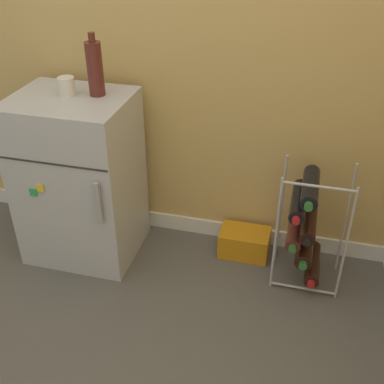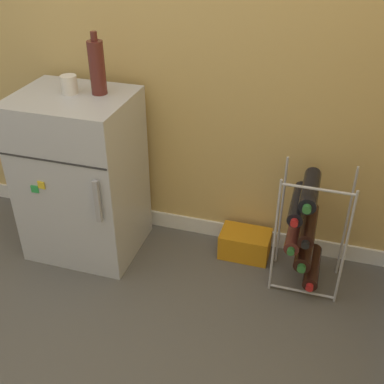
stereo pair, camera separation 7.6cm
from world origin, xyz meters
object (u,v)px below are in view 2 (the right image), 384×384
at_px(fridge_top_cup, 69,85).
at_px(fridge_top_bottle, 97,67).
at_px(mini_fridge, 82,176).
at_px(soda_box, 245,244).
at_px(wine_rack, 305,229).

relative_size(fridge_top_cup, fridge_top_bottle, 0.30).
bearing_deg(fridge_top_cup, mini_fridge, -61.00).
bearing_deg(mini_fridge, soda_box, 10.57).
distance_m(mini_fridge, wine_rack, 1.11).
xyz_separation_m(mini_fridge, fridge_top_cup, (-0.02, 0.03, 0.46)).
distance_m(soda_box, fridge_top_bottle, 1.14).
bearing_deg(fridge_top_bottle, mini_fridge, -150.55).
bearing_deg(soda_box, wine_rack, -21.57).
bearing_deg(fridge_top_cup, fridge_top_bottle, 16.12).
height_order(fridge_top_cup, fridge_top_bottle, fridge_top_bottle).
height_order(mini_fridge, soda_box, mini_fridge).
bearing_deg(fridge_top_cup, soda_box, 8.56).
height_order(mini_fridge, fridge_top_cup, fridge_top_cup).
xyz_separation_m(mini_fridge, soda_box, (0.82, 0.15, -0.35)).
bearing_deg(wine_rack, fridge_top_bottle, 178.41).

